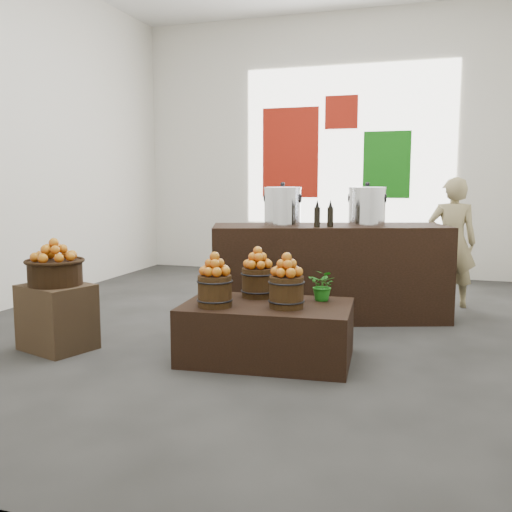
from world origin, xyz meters
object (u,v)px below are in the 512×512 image
(counter, at_px, (329,272))
(stock_pot_left, at_px, (282,207))
(wicker_basket, at_px, (55,273))
(display_table, at_px, (267,332))
(crate, at_px, (57,317))
(shopper, at_px, (452,242))
(stock_pot_center, at_px, (367,207))

(counter, distance_m, stock_pot_left, 0.85)
(wicker_basket, bearing_deg, display_table, 8.32)
(crate, xyz_separation_m, counter, (2.04, 1.84, 0.21))
(counter, xyz_separation_m, shopper, (1.25, 1.01, 0.25))
(counter, bearing_deg, display_table, -116.78)
(display_table, height_order, stock_pot_center, stock_pot_center)
(stock_pot_center, bearing_deg, counter, -161.20)
(stock_pot_left, distance_m, stock_pot_center, 0.89)
(crate, distance_m, display_table, 1.84)
(wicker_basket, height_order, shopper, shopper)
(display_table, relative_size, shopper, 0.90)
(wicker_basket, relative_size, stock_pot_left, 1.21)
(display_table, bearing_deg, counter, 77.41)
(wicker_basket, distance_m, shopper, 4.36)
(crate, xyz_separation_m, stock_pot_center, (2.41, 1.96, 0.90))
(display_table, height_order, shopper, shopper)
(stock_pot_center, bearing_deg, display_table, -109.09)
(display_table, distance_m, stock_pot_center, 2.03)
(wicker_basket, relative_size, shopper, 0.30)
(stock_pot_center, bearing_deg, wicker_basket, -140.82)
(display_table, height_order, stock_pot_left, stock_pot_left)
(wicker_basket, height_order, display_table, wicker_basket)
(display_table, relative_size, counter, 0.55)
(counter, height_order, stock_pot_center, stock_pot_center)
(display_table, height_order, counter, counter)
(crate, xyz_separation_m, shopper, (3.29, 2.85, 0.47))
(stock_pot_center, bearing_deg, shopper, 45.27)
(crate, xyz_separation_m, stock_pot_left, (1.57, 1.68, 0.90))
(stock_pot_left, bearing_deg, wicker_basket, -133.11)
(wicker_basket, distance_m, stock_pot_center, 3.15)
(display_table, bearing_deg, stock_pot_center, 66.30)
(wicker_basket, bearing_deg, stock_pot_center, 39.18)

